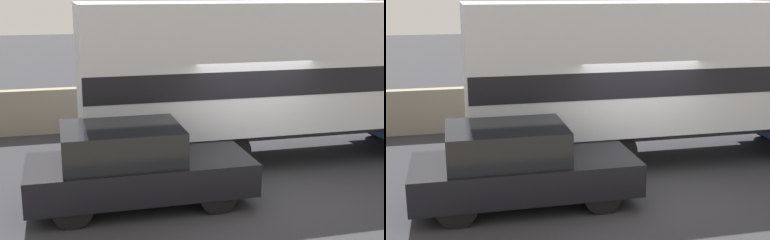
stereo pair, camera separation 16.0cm
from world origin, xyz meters
The scene contains 4 objects.
ground_plane centered at (0.00, 0.00, 0.00)m, with size 80.00×80.00×0.00m, color #2D2D33.
stone_wall_backdrop centered at (0.00, 5.61, 0.62)m, with size 60.00×0.35×1.25m.
box_truck centered at (0.69, 1.94, 2.05)m, with size 9.16×2.55×3.67m.
car_hatchback centered at (-2.66, -0.09, 0.76)m, with size 4.14×1.81×1.53m.
Camera 2 is at (-3.80, -9.54, 3.96)m, focal length 50.00 mm.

